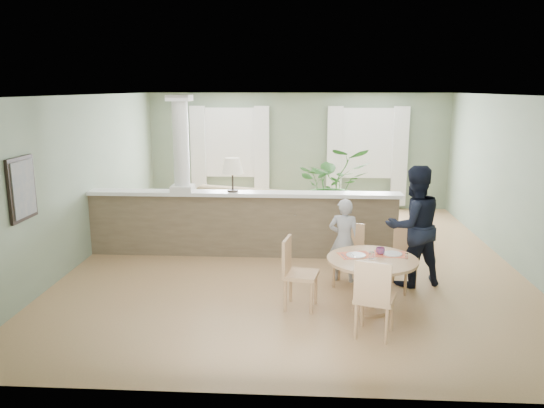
# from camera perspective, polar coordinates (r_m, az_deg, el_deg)

# --- Properties ---
(ground) EXTENTS (8.00, 8.00, 0.00)m
(ground) POSITION_cam_1_polar(r_m,az_deg,el_deg) (8.91, 2.46, -6.01)
(ground) COLOR tan
(ground) RESTS_ON ground
(room_shell) EXTENTS (7.02, 8.02, 2.71)m
(room_shell) POSITION_cam_1_polar(r_m,az_deg,el_deg) (9.14, 2.44, 6.10)
(room_shell) COLOR gray
(room_shell) RESTS_ON ground
(pony_wall) EXTENTS (5.32, 0.38, 2.70)m
(pony_wall) POSITION_cam_1_polar(r_m,az_deg,el_deg) (8.97, -3.79, -1.20)
(pony_wall) COLOR #76634B
(pony_wall) RESTS_ON ground
(sofa) EXTENTS (3.15, 1.97, 0.86)m
(sofa) POSITION_cam_1_polar(r_m,az_deg,el_deg) (10.26, -3.24, -1.05)
(sofa) COLOR #8E704D
(sofa) RESTS_ON ground
(houseplant) EXTENTS (1.64, 1.48, 1.64)m
(houseplant) POSITION_cam_1_polar(r_m,az_deg,el_deg) (11.08, 6.59, 1.97)
(houseplant) COLOR #2D5E25
(houseplant) RESTS_ON ground
(dining_table) EXTENTS (1.15, 1.15, 0.79)m
(dining_table) POSITION_cam_1_polar(r_m,az_deg,el_deg) (6.92, 10.72, -6.86)
(dining_table) COLOR tan
(dining_table) RESTS_ON ground
(chair_far_boy) EXTENTS (0.50, 0.50, 0.89)m
(chair_far_boy) POSITION_cam_1_polar(r_m,az_deg,el_deg) (7.80, 8.31, -5.06)
(chair_far_boy) COLOR tan
(chair_far_boy) RESTS_ON ground
(chair_far_man) EXTENTS (0.58, 0.58, 0.92)m
(chair_far_man) POSITION_cam_1_polar(r_m,az_deg,el_deg) (7.77, 13.87, -5.23)
(chair_far_man) COLOR tan
(chair_far_man) RESTS_ON ground
(chair_near) EXTENTS (0.54, 0.54, 0.95)m
(chair_near) POSITION_cam_1_polar(r_m,az_deg,el_deg) (6.18, 10.90, -9.59)
(chair_near) COLOR tan
(chair_near) RESTS_ON ground
(chair_side) EXTENTS (0.49, 0.49, 0.93)m
(chair_side) POSITION_cam_1_polar(r_m,az_deg,el_deg) (6.90, 2.53, -7.07)
(chair_side) COLOR tan
(chair_side) RESTS_ON ground
(child_person) EXTENTS (0.51, 0.39, 1.25)m
(child_person) POSITION_cam_1_polar(r_m,az_deg,el_deg) (7.86, 7.75, -3.88)
(child_person) COLOR #9B9CA0
(child_person) RESTS_ON ground
(man_person) EXTENTS (1.02, 0.91, 1.75)m
(man_person) POSITION_cam_1_polar(r_m,az_deg,el_deg) (7.85, 14.98, -2.30)
(man_person) COLOR black
(man_person) RESTS_ON ground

